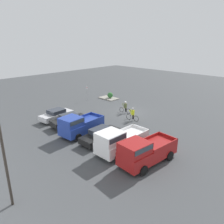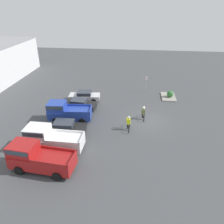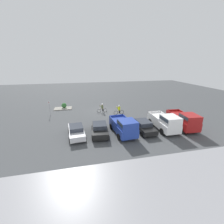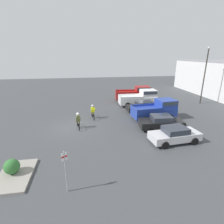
# 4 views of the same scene
# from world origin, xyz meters

# --- Properties ---
(ground_plane) EXTENTS (80.00, 80.00, 0.00)m
(ground_plane) POSITION_xyz_m (0.00, 0.00, 0.00)
(ground_plane) COLOR #424447
(pickup_truck_0) EXTENTS (2.59, 5.48, 2.30)m
(pickup_truck_0) POSITION_xyz_m (-9.35, 9.29, 1.18)
(pickup_truck_0) COLOR maroon
(pickup_truck_0) RESTS_ON ground_plane
(pickup_truck_1) EXTENTS (2.28, 5.33, 2.29)m
(pickup_truck_1) POSITION_xyz_m (-6.59, 9.30, 1.17)
(pickup_truck_1) COLOR white
(pickup_truck_1) RESTS_ON ground_plane
(sedan_0) EXTENTS (2.07, 4.59, 1.36)m
(sedan_0) POSITION_xyz_m (-3.79, 8.83, 0.68)
(sedan_0) COLOR black
(sedan_0) RESTS_ON ground_plane
(pickup_truck_2) EXTENTS (2.60, 5.06, 2.24)m
(pickup_truck_2) POSITION_xyz_m (-1.03, 9.42, 1.14)
(pickup_truck_2) COLOR #233D9E
(pickup_truck_2) RESTS_ON ground_plane
(sedan_1) EXTENTS (2.29, 4.39, 1.41)m
(sedan_1) POSITION_xyz_m (1.81, 8.64, 0.71)
(sedan_1) COLOR black
(sedan_1) RESTS_ON ground_plane
(sedan_2) EXTENTS (2.16, 4.34, 1.36)m
(sedan_2) POSITION_xyz_m (4.61, 8.60, 0.69)
(sedan_2) COLOR silver
(sedan_2) RESTS_ON ground_plane
(cyclist_0) EXTENTS (1.82, 0.51, 1.67)m
(cyclist_0) POSITION_xyz_m (0.24, 0.52, 0.86)
(cyclist_0) COLOR black
(cyclist_0) RESTS_ON ground_plane
(cyclist_1) EXTENTS (1.79, 0.51, 1.68)m
(cyclist_1) POSITION_xyz_m (-2.36, 2.13, 0.86)
(cyclist_1) COLOR black
(cyclist_1) RESTS_ON ground_plane
(fire_lane_sign) EXTENTS (0.17, 0.27, 2.50)m
(fire_lane_sign) POSITION_xyz_m (8.93, 0.07, 1.51)
(fire_lane_sign) COLOR #9E9EA3
(fire_lane_sign) RESTS_ON ground_plane
(curb_island) EXTENTS (3.17, 1.97, 0.15)m
(curb_island) POSITION_xyz_m (7.17, -3.18, 0.07)
(curb_island) COLOR gray
(curb_island) RESTS_ON ground_plane
(shrub) EXTENTS (0.93, 0.93, 0.93)m
(shrub) POSITION_xyz_m (6.97, -3.36, 0.61)
(shrub) COLOR #337033
(shrub) RESTS_ON curb_island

